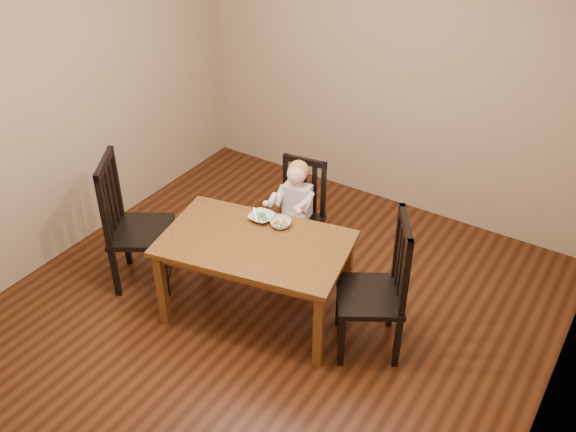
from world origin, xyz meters
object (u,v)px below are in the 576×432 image
Objects in this scene: bowl_veg at (281,223)px; chair_right at (378,289)px; chair_left at (133,225)px; dining_table at (255,250)px; toddler at (296,204)px; chair_child at (299,215)px; bowl_peas at (261,217)px.

chair_right is at bearing -6.24° from bowl_veg.
chair_left is 6.85× the size of bowl_veg.
dining_table is 0.73m from toddler.
toddler is (-0.10, 0.73, -0.03)m from dining_table.
dining_table is at bearing 69.19° from chair_right.
chair_child is (-0.10, 0.77, -0.16)m from dining_table.
bowl_veg is at bearing 2.53° from bowl_peas.
chair_right is at bearing 10.40° from dining_table.
chair_left is at bearing -154.84° from bowl_peas.
chair_left is (-1.06, -0.18, -0.06)m from dining_table.
chair_right is (1.02, -0.60, 0.08)m from chair_child.
chair_left is at bearing -170.12° from dining_table.
dining_table is 9.11× the size of bowl_veg.
dining_table is at bearing 89.43° from toddler.
bowl_veg is at bearing 98.67° from chair_child.
toddler is 0.49m from bowl_peas.
dining_table is at bearing -65.08° from bowl_peas.
chair_right reaches higher than bowl_peas.
chair_child is 1.79× the size of toddler.
bowl_veg is at bearing 79.62° from chair_left.
chair_left reaches higher than chair_child.
chair_child is 5.61× the size of bowl_veg.
bowl_veg is (0.15, -0.51, 0.26)m from chair_child.
bowl_peas is (-0.02, -0.52, 0.26)m from chair_child.
dining_table is 0.79m from chair_child.
toddler reaches higher than bowl_veg.
chair_child is at bearing -90.00° from toddler.
chair_child is at bearing 106.78° from bowl_veg.
chair_child is 4.98× the size of bowl_peas.
chair_child is 1.19m from chair_right.
dining_table is 1.62× the size of chair_child.
chair_child is at bearing 88.16° from bowl_peas.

